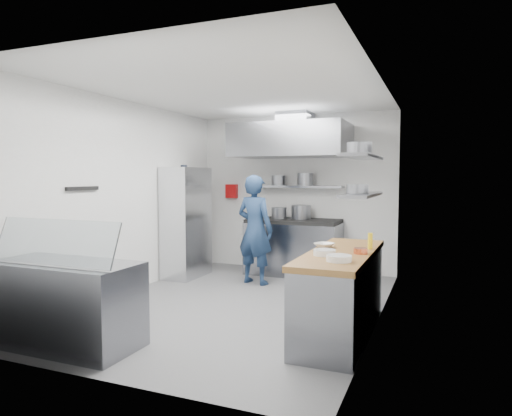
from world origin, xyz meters
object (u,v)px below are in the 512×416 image
at_px(chef, 255,230).
at_px(wire_rack, 186,222).
at_px(gas_range, 294,248).
at_px(display_case, 66,304).

distance_m(chef, wire_rack, 1.27).
bearing_deg(gas_range, wire_rack, -151.96).
bearing_deg(chef, gas_range, -99.43).
height_order(wire_rack, display_case, wire_rack).
xyz_separation_m(gas_range, chef, (-0.36, -0.91, 0.41)).
distance_m(chef, display_case, 3.30).
xyz_separation_m(gas_range, wire_rack, (-1.63, -0.87, 0.48)).
height_order(gas_range, wire_rack, wire_rack).
xyz_separation_m(gas_range, display_case, (-1.10, -4.10, -0.03)).
bearing_deg(gas_range, display_case, -105.02).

